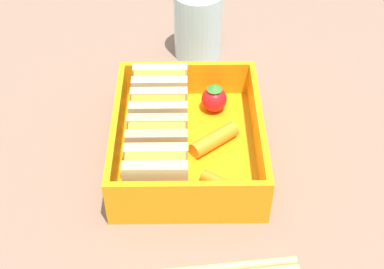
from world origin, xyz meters
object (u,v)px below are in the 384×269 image
object	(u,v)px
sandwich_center_left	(162,143)
drinking_glass	(202,24)
sandwich_center	(163,115)
strawberry_far_left	(218,98)
sandwich_center_right	(164,90)
sandwich_left	(161,174)
carrot_stick_far_left	(218,138)
carrot_stick_left	(226,183)

from	to	relation	value
sandwich_center_left	drinking_glass	world-z (taller)	drinking_glass
sandwich_center	strawberry_far_left	distance (cm)	6.69
drinking_glass	sandwich_center_right	bearing A→B (deg)	160.59
sandwich_center_right	sandwich_left	bearing A→B (deg)	180.00
sandwich_center_right	carrot_stick_far_left	xyz separation A→B (cm)	(-5.63, -5.41, -1.53)
carrot_stick_far_left	drinking_glass	bearing A→B (deg)	4.17
sandwich_center_left	sandwich_center	world-z (taller)	same
carrot_stick_far_left	carrot_stick_left	bearing A→B (deg)	-175.64
sandwich_left	drinking_glass	world-z (taller)	drinking_glass
carrot_stick_far_left	drinking_glass	world-z (taller)	drinking_glass
sandwich_left	sandwich_center	xyz separation A→B (cm)	(7.80, 0.00, 0.00)
sandwich_left	sandwich_center_left	size ratio (longest dim) A/B	1.00
sandwich_center	drinking_glass	size ratio (longest dim) A/B	0.69
strawberry_far_left	drinking_glass	xyz separation A→B (cm)	(12.11, 1.46, 1.44)
sandwich_center_left	sandwich_center_right	xyz separation A→B (cm)	(7.80, 0.00, 0.00)
sandwich_center	sandwich_center_right	bearing A→B (deg)	0.00
carrot_stick_left	drinking_glass	xyz separation A→B (cm)	(23.08, 1.70, 2.37)
sandwich_center	strawberry_far_left	xyz separation A→B (cm)	(3.56, -5.61, -0.83)
carrot_stick_far_left	sandwich_center	bearing A→B (deg)	72.33
sandwich_left	carrot_stick_left	size ratio (longest dim) A/B	1.42
sandwich_left	sandwich_center_left	xyz separation A→B (cm)	(3.90, 0.00, 0.00)
sandwich_center	sandwich_center_right	size ratio (longest dim) A/B	1.00
carrot_stick_far_left	drinking_glass	size ratio (longest dim) A/B	0.63
sandwich_left	carrot_stick_left	bearing A→B (deg)	-86.18
carrot_stick_far_left	sandwich_left	bearing A→B (deg)	138.33
sandwich_center_left	strawberry_far_left	bearing A→B (deg)	-36.95
sandwich_center_right	carrot_stick_far_left	world-z (taller)	sandwich_center_right
sandwich_center_left	carrot_stick_left	xyz separation A→B (cm)	(-3.51, -5.85, -1.77)
sandwich_center_right	sandwich_center	bearing A→B (deg)	180.00
sandwich_center_left	carrot_stick_left	size ratio (longest dim) A/B	1.42
carrot_stick_left	carrot_stick_far_left	size ratio (longest dim) A/B	0.76
carrot_stick_left	sandwich_center_right	bearing A→B (deg)	27.32
sandwich_left	carrot_stick_far_left	world-z (taller)	sandwich_left
sandwich_center_left	carrot_stick_far_left	xyz separation A→B (cm)	(2.18, -5.41, -1.53)
sandwich_left	sandwich_center_left	distance (cm)	3.90
drinking_glass	sandwich_center_left	bearing A→B (deg)	168.04
sandwich_center_right	drinking_glass	xyz separation A→B (cm)	(11.76, -4.14, 0.61)
sandwich_left	strawberry_far_left	size ratio (longest dim) A/B	1.71
sandwich_center	carrot_stick_far_left	bearing A→B (deg)	-107.67
sandwich_center	drinking_glass	xyz separation A→B (cm)	(15.66, -4.14, 0.61)
sandwich_center	carrot_stick_left	xyz separation A→B (cm)	(-7.41, -5.85, -1.77)
sandwich_left	carrot_stick_left	world-z (taller)	sandwich_left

